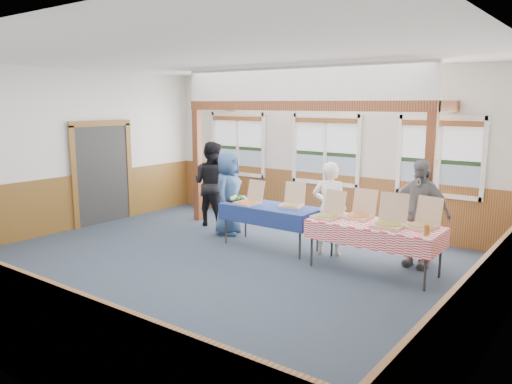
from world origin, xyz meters
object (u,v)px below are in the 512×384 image
(table_left, at_px, (271,209))
(woman_white, at_px, (329,209))
(woman_black, at_px, (212,184))
(man_blue, at_px, (228,193))
(person_grey, at_px, (419,213))
(table_right, at_px, (375,227))

(table_left, bearing_deg, woman_white, 32.04)
(woman_white, height_order, woman_black, woman_black)
(table_left, distance_m, man_blue, 1.24)
(man_blue, height_order, person_grey, person_grey)
(table_right, height_order, woman_white, woman_white)
(table_right, relative_size, woman_black, 1.16)
(table_left, height_order, woman_white, woman_white)
(table_right, xyz_separation_m, person_grey, (0.43, 0.67, 0.15))
(table_right, relative_size, person_grey, 1.20)
(woman_black, bearing_deg, person_grey, 171.85)
(table_right, relative_size, man_blue, 1.25)
(table_left, xyz_separation_m, person_grey, (2.44, 0.53, 0.15))
(table_left, height_order, table_right, same)
(woman_black, xyz_separation_m, man_blue, (0.74, -0.36, -0.07))
(woman_white, bearing_deg, table_left, -5.59)
(table_right, height_order, man_blue, man_blue)
(woman_white, distance_m, man_blue, 2.23)
(man_blue, bearing_deg, table_right, -116.14)
(table_left, xyz_separation_m, woman_white, (1.03, 0.24, 0.10))
(woman_white, xyz_separation_m, man_blue, (-2.23, 0.03, 0.02))
(table_left, distance_m, woman_white, 1.06)
(woman_white, xyz_separation_m, person_grey, (1.41, 0.28, 0.06))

